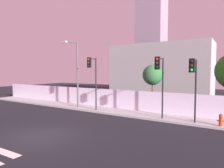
{
  "coord_description": "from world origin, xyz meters",
  "views": [
    {
      "loc": [
        9.73,
        -7.46,
        3.76
      ],
      "look_at": [
        0.88,
        6.5,
        2.72
      ],
      "focal_mm": 32.4,
      "sensor_mm": 36.0,
      "label": 1
    }
  ],
  "objects_px": {
    "traffic_light_left": "(92,72)",
    "fire_hydrant": "(221,120)",
    "traffic_light_right": "(160,74)",
    "street_lamp_curbside": "(76,69)",
    "traffic_light_center": "(194,77)",
    "roadside_tree_leftmost": "(153,75)"
  },
  "relations": [
    {
      "from": "traffic_light_left",
      "to": "traffic_light_right",
      "type": "xyz_separation_m",
      "value": [
        6.4,
        -0.27,
        -0.11
      ]
    },
    {
      "from": "fire_hydrant",
      "to": "street_lamp_curbside",
      "type": "bearing_deg",
      "value": 179.87
    },
    {
      "from": "traffic_light_right",
      "to": "fire_hydrant",
      "type": "relative_size",
      "value": 5.67
    },
    {
      "from": "fire_hydrant",
      "to": "traffic_light_center",
      "type": "bearing_deg",
      "value": -159.57
    },
    {
      "from": "traffic_light_left",
      "to": "traffic_light_center",
      "type": "xyz_separation_m",
      "value": [
        8.71,
        -0.21,
        -0.26
      ]
    },
    {
      "from": "traffic_light_right",
      "to": "street_lamp_curbside",
      "type": "distance_m",
      "value": 8.86
    },
    {
      "from": "traffic_light_center",
      "to": "fire_hydrant",
      "type": "relative_size",
      "value": 5.43
    },
    {
      "from": "traffic_light_center",
      "to": "traffic_light_right",
      "type": "relative_size",
      "value": 0.96
    },
    {
      "from": "traffic_light_right",
      "to": "street_lamp_curbside",
      "type": "relative_size",
      "value": 0.72
    },
    {
      "from": "traffic_light_right",
      "to": "street_lamp_curbside",
      "type": "height_order",
      "value": "street_lamp_curbside"
    },
    {
      "from": "traffic_light_center",
      "to": "street_lamp_curbside",
      "type": "bearing_deg",
      "value": 176.7
    },
    {
      "from": "traffic_light_center",
      "to": "traffic_light_right",
      "type": "xyz_separation_m",
      "value": [
        -2.3,
        -0.06,
        0.15
      ]
    },
    {
      "from": "traffic_light_left",
      "to": "street_lamp_curbside",
      "type": "height_order",
      "value": "street_lamp_curbside"
    },
    {
      "from": "traffic_light_left",
      "to": "fire_hydrant",
      "type": "xyz_separation_m",
      "value": [
        10.35,
        0.41,
        -3.07
      ]
    },
    {
      "from": "traffic_light_center",
      "to": "traffic_light_left",
      "type": "bearing_deg",
      "value": 178.65
    },
    {
      "from": "traffic_light_center",
      "to": "roadside_tree_leftmost",
      "type": "bearing_deg",
      "value": 137.16
    },
    {
      "from": "traffic_light_center",
      "to": "street_lamp_curbside",
      "type": "xyz_separation_m",
      "value": [
        -11.13,
        0.64,
        0.59
      ]
    },
    {
      "from": "fire_hydrant",
      "to": "roadside_tree_leftmost",
      "type": "xyz_separation_m",
      "value": [
        -6.12,
        3.54,
        2.81
      ]
    },
    {
      "from": "traffic_light_left",
      "to": "fire_hydrant",
      "type": "bearing_deg",
      "value": 2.25
    },
    {
      "from": "street_lamp_curbside",
      "to": "fire_hydrant",
      "type": "height_order",
      "value": "street_lamp_curbside"
    },
    {
      "from": "traffic_light_right",
      "to": "fire_hydrant",
      "type": "xyz_separation_m",
      "value": [
        3.95,
        0.67,
        -2.96
      ]
    },
    {
      "from": "street_lamp_curbside",
      "to": "fire_hydrant",
      "type": "xyz_separation_m",
      "value": [
        12.77,
        -0.03,
        -3.41
      ]
    }
  ]
}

